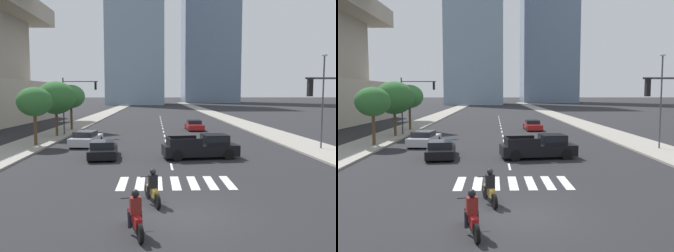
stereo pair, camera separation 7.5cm
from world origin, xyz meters
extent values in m
plane|color=#232326|center=(0.00, 0.00, 0.00)|extent=(800.00, 800.00, 0.00)
cube|color=gray|center=(12.11, 30.00, 0.07)|extent=(4.00, 260.00, 0.15)
cube|color=gray|center=(-12.11, 30.00, 0.07)|extent=(4.00, 260.00, 0.15)
cube|color=silver|center=(-2.70, 4.76, 0.00)|extent=(0.45, 2.78, 0.01)
cube|color=silver|center=(-1.80, 4.76, 0.00)|extent=(0.45, 2.78, 0.01)
cube|color=silver|center=(-0.90, 4.76, 0.00)|extent=(0.45, 2.78, 0.01)
cube|color=silver|center=(0.00, 4.76, 0.00)|extent=(0.45, 2.78, 0.01)
cube|color=silver|center=(0.90, 4.76, 0.00)|extent=(0.45, 2.78, 0.01)
cube|color=silver|center=(1.80, 4.76, 0.00)|extent=(0.45, 2.78, 0.01)
cube|color=silver|center=(2.70, 4.76, 0.00)|extent=(0.45, 2.78, 0.01)
cube|color=silver|center=(0.00, 8.76, 0.00)|extent=(0.14, 2.00, 0.01)
cube|color=silver|center=(0.00, 12.76, 0.00)|extent=(0.14, 2.00, 0.01)
cube|color=silver|center=(0.00, 16.76, 0.00)|extent=(0.14, 2.00, 0.01)
cube|color=silver|center=(0.00, 20.76, 0.00)|extent=(0.14, 2.00, 0.01)
cube|color=silver|center=(0.00, 24.76, 0.00)|extent=(0.14, 2.00, 0.01)
cube|color=silver|center=(0.00, 28.76, 0.00)|extent=(0.14, 2.00, 0.01)
cube|color=silver|center=(0.00, 32.76, 0.00)|extent=(0.14, 2.00, 0.01)
cube|color=silver|center=(0.00, 36.76, 0.00)|extent=(0.14, 2.00, 0.01)
cube|color=silver|center=(0.00, 40.76, 0.00)|extent=(0.14, 2.00, 0.01)
cube|color=silver|center=(0.00, 44.76, 0.00)|extent=(0.14, 2.00, 0.01)
cube|color=silver|center=(0.00, 48.76, 0.00)|extent=(0.14, 2.00, 0.01)
cube|color=silver|center=(0.00, 52.76, 0.00)|extent=(0.14, 2.00, 0.01)
cube|color=silver|center=(0.00, 56.76, 0.00)|extent=(0.14, 2.00, 0.01)
cylinder|color=black|center=(-1.90, -0.85, 0.30)|extent=(0.27, 0.61, 0.60)
cylinder|color=black|center=(-1.50, -2.41, 0.30)|extent=(0.27, 0.61, 0.60)
cube|color=maroon|center=(-1.70, -1.63, 0.52)|extent=(0.53, 1.30, 0.32)
cylinder|color=#B2B2B7|center=(-1.88, -0.95, 0.60)|extent=(0.14, 0.32, 0.67)
cylinder|color=black|center=(-1.89, -0.90, 0.97)|extent=(0.69, 0.21, 0.04)
cube|color=maroon|center=(-1.68, -1.72, 0.96)|extent=(0.41, 0.32, 0.55)
sphere|color=black|center=(-1.68, -1.72, 1.36)|extent=(0.26, 0.26, 0.26)
cylinder|color=black|center=(-1.88, -1.67, 0.47)|extent=(0.15, 0.15, 0.55)
cylinder|color=black|center=(-1.53, -1.58, 0.47)|extent=(0.15, 0.15, 0.55)
cylinder|color=black|center=(-1.35, 2.22, 0.30)|extent=(0.27, 0.61, 0.60)
cylinder|color=black|center=(-0.95, 0.76, 0.30)|extent=(0.27, 0.61, 0.60)
cube|color=#B28E38|center=(-1.15, 1.49, 0.52)|extent=(0.53, 1.23, 0.32)
cylinder|color=#B2B2B7|center=(-1.33, 2.12, 0.60)|extent=(0.14, 0.32, 0.67)
cylinder|color=black|center=(-1.34, 2.17, 0.97)|extent=(0.68, 0.22, 0.04)
cube|color=black|center=(-1.13, 1.39, 0.96)|extent=(0.41, 0.33, 0.55)
sphere|color=black|center=(-1.13, 1.39, 1.36)|extent=(0.26, 0.26, 0.26)
cylinder|color=black|center=(-1.33, 1.44, 0.47)|extent=(0.15, 0.15, 0.55)
cylinder|color=black|center=(-0.98, 1.54, 0.47)|extent=(0.15, 0.15, 0.55)
cube|color=black|center=(2.16, 11.59, 0.59)|extent=(5.47, 2.57, 0.75)
cube|color=black|center=(3.20, 11.73, 1.32)|extent=(1.90, 1.96, 0.70)
cube|color=black|center=(3.20, 11.73, 1.40)|extent=(1.92, 2.00, 0.39)
cube|color=black|center=(0.89, 12.35, 1.25)|extent=(2.20, 0.37, 0.55)
cube|color=black|center=(1.13, 10.54, 1.25)|extent=(2.20, 0.37, 0.55)
cube|color=black|center=(-0.09, 11.30, 1.25)|extent=(0.32, 1.83, 0.55)
cylinder|color=black|center=(3.82, 12.67, 0.38)|extent=(0.79, 0.36, 0.76)
cylinder|color=black|center=(4.04, 10.98, 0.38)|extent=(0.79, 0.36, 0.76)
cylinder|color=black|center=(0.27, 12.20, 0.38)|extent=(0.79, 0.36, 0.76)
cylinder|color=black|center=(0.49, 10.52, 0.38)|extent=(0.79, 0.36, 0.76)
cube|color=maroon|center=(3.90, 30.70, 0.47)|extent=(2.05, 4.57, 0.61)
cube|color=black|center=(3.89, 30.92, 1.00)|extent=(1.73, 2.08, 0.46)
cylinder|color=black|center=(4.81, 29.20, 0.32)|extent=(0.24, 0.65, 0.64)
cylinder|color=black|center=(3.09, 29.14, 0.32)|extent=(0.24, 0.65, 0.64)
cylinder|color=black|center=(4.70, 32.26, 0.32)|extent=(0.24, 0.65, 0.64)
cylinder|color=black|center=(2.99, 32.20, 0.32)|extent=(0.24, 0.65, 0.64)
cube|color=black|center=(-4.75, 12.20, 0.45)|extent=(2.21, 4.49, 0.57)
cube|color=black|center=(-4.73, 11.98, 0.97)|extent=(1.80, 2.08, 0.48)
cylinder|color=black|center=(-5.71, 13.61, 0.32)|extent=(0.27, 0.66, 0.64)
cylinder|color=black|center=(-4.01, 13.74, 0.32)|extent=(0.27, 0.66, 0.64)
cylinder|color=black|center=(-5.48, 10.65, 0.32)|extent=(0.27, 0.66, 0.64)
cylinder|color=black|center=(-3.78, 10.79, 0.32)|extent=(0.27, 0.66, 0.64)
cube|color=#B7BABF|center=(-7.06, 17.90, 0.50)|extent=(2.34, 4.58, 0.68)
cube|color=black|center=(-7.08, 17.69, 1.07)|extent=(1.86, 2.15, 0.47)
cylinder|color=black|center=(-7.75, 19.49, 0.32)|extent=(0.29, 0.66, 0.64)
cylinder|color=black|center=(-6.05, 19.31, 0.32)|extent=(0.29, 0.66, 0.64)
cylinder|color=black|center=(-8.07, 16.50, 0.32)|extent=(0.29, 0.66, 0.64)
cylinder|color=black|center=(-6.36, 16.32, 0.32)|extent=(0.29, 0.66, 0.64)
cube|color=black|center=(6.65, 4.39, 4.87)|extent=(0.20, 0.28, 0.90)
sphere|color=red|center=(6.65, 4.39, 5.17)|extent=(0.18, 0.18, 0.18)
sphere|color=orange|center=(6.65, 4.39, 4.87)|extent=(0.18, 0.18, 0.18)
sphere|color=green|center=(6.65, 4.39, 4.57)|extent=(0.18, 0.18, 0.18)
cylinder|color=#333335|center=(-10.91, 25.51, 3.20)|extent=(0.14, 0.14, 6.11)
cylinder|color=#333335|center=(-9.04, 25.51, 5.86)|extent=(3.73, 0.10, 0.10)
cube|color=black|center=(-7.43, 25.51, 5.41)|extent=(0.20, 0.28, 0.90)
sphere|color=red|center=(-7.43, 25.51, 5.71)|extent=(0.18, 0.18, 0.18)
sphere|color=orange|center=(-7.43, 25.51, 5.41)|extent=(0.18, 0.18, 0.18)
sphere|color=green|center=(-7.43, 25.51, 5.11)|extent=(0.18, 0.18, 0.18)
cube|color=#19662D|center=(-10.91, 25.51, 3.15)|extent=(0.60, 0.04, 0.18)
cylinder|color=#3F3F42|center=(12.41, 14.80, 3.82)|extent=(0.12, 0.12, 7.34)
ellipsoid|color=beige|center=(12.41, 14.80, 7.59)|extent=(0.50, 0.24, 0.20)
cylinder|color=#4C3823|center=(-11.31, 17.56, 1.42)|extent=(0.28, 0.28, 2.54)
ellipsoid|color=#2D662D|center=(-11.31, 17.56, 3.87)|extent=(2.95, 2.95, 2.51)
cylinder|color=#4C3823|center=(-11.31, 24.10, 1.34)|extent=(0.28, 0.28, 2.38)
ellipsoid|color=#2D662D|center=(-11.31, 24.10, 4.13)|extent=(4.00, 4.00, 3.40)
cylinder|color=#4C3823|center=(-11.31, 30.65, 1.50)|extent=(0.28, 0.28, 2.71)
ellipsoid|color=#387538|center=(-11.31, 30.65, 4.20)|extent=(3.37, 3.37, 2.86)
cube|color=#7A93A8|center=(-8.80, 137.05, 35.45)|extent=(23.09, 26.89, 70.90)
cube|color=slate|center=(27.04, 169.38, 43.44)|extent=(26.85, 28.68, 86.88)
camera|label=1|loc=(-1.04, -12.74, 4.56)|focal=37.40mm
camera|label=2|loc=(-0.97, -12.74, 4.56)|focal=37.40mm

